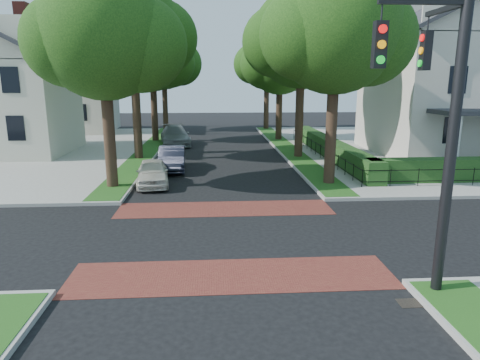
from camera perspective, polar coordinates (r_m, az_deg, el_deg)
name	(u,v)px	position (r m, az deg, el deg)	size (l,w,h in m)	color
ground	(228,235)	(15.12, -1.66, -7.38)	(120.00, 120.00, 0.00)	black
sidewalk_ne	(459,147)	(39.07, 27.13, 3.96)	(30.00, 30.00, 0.15)	gray
crosswalk_far	(225,209)	(18.15, -2.04, -3.84)	(9.00, 2.20, 0.01)	maroon
crosswalk_near	(232,275)	(12.17, -1.08, -12.61)	(9.00, 2.20, 0.01)	maroon
storm_drain	(412,303)	(11.61, 21.91, -14.98)	(0.65, 0.45, 0.01)	black
grass_strip_ne	(287,147)	(34.17, 6.24, 4.36)	(1.60, 29.80, 0.02)	#1C4814
grass_strip_nw	(149,149)	(34.01, -12.04, 4.11)	(1.60, 29.80, 0.02)	#1C4814
tree_right_near	(337,31)	(22.38, 12.77, 18.77)	(7.75, 6.67, 10.66)	black
tree_right_mid	(303,39)	(30.16, 8.35, 18.07)	(8.25, 7.09, 11.22)	black
tree_right_far	(281,62)	(38.90, 5.45, 15.39)	(7.25, 6.23, 9.74)	black
tree_right_back	(268,62)	(47.82, 3.70, 15.40)	(7.50, 6.45, 10.20)	black
tree_left_near	(106,38)	(22.04, -17.45, 17.66)	(7.50, 6.45, 10.20)	black
tree_left_mid	(135,32)	(29.97, -13.88, 18.56)	(8.00, 6.88, 11.48)	black
tree_left_far	(153,59)	(38.74, -11.46, 15.52)	(7.00, 6.02, 9.86)	black
tree_left_back	(165,60)	(47.70, -10.02, 15.42)	(7.75, 6.66, 10.44)	black
hedge_main_road	(329,147)	(30.63, 11.84, 4.27)	(1.00, 18.00, 1.20)	#143B16
fence_main_road	(318,150)	(30.45, 10.37, 4.00)	(0.06, 18.00, 0.90)	black
house_victorian	(466,70)	(35.06, 27.88, 12.80)	(13.00, 13.05, 12.48)	beige
house_left_near	(0,85)	(35.48, -29.36, 11.03)	(10.00, 9.00, 10.14)	beige
house_left_far	(65,83)	(48.53, -22.26, 11.82)	(10.00, 9.00, 10.14)	beige
traffic_signal	(443,106)	(11.15, 25.43, 8.88)	(2.17, 2.00, 8.00)	black
parked_car_front	(152,173)	(22.54, -11.60, 0.98)	(1.58, 3.92, 1.33)	silver
parked_car_middle	(172,158)	(26.21, -9.06, 2.86)	(1.52, 4.35, 1.43)	#222534
parked_car_rear	(175,136)	(36.59, -8.65, 5.87)	(2.24, 5.51, 1.60)	gray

